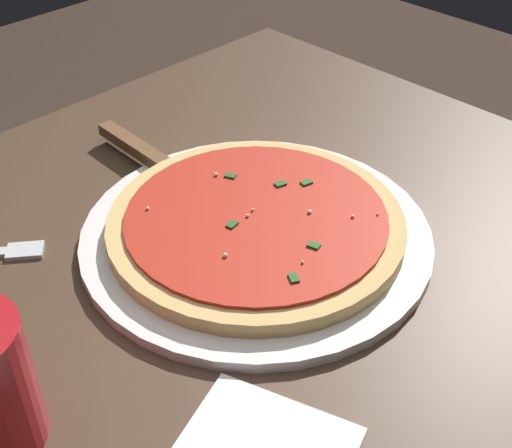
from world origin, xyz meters
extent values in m
cube|color=black|center=(-0.40, -0.29, 0.36)|extent=(0.06, 0.06, 0.72)
cube|color=#473323|center=(0.00, 0.00, 0.74)|extent=(0.94, 0.73, 0.03)
cylinder|color=white|center=(-0.06, 0.02, 0.76)|extent=(0.36, 0.36, 0.01)
cylinder|color=#DBB26B|center=(-0.06, 0.02, 0.77)|extent=(0.30, 0.30, 0.02)
cylinder|color=red|center=(-0.06, 0.02, 0.78)|extent=(0.26, 0.26, 0.00)
sphere|color=#EFEACC|center=(-0.05, 0.02, 0.79)|extent=(0.00, 0.00, 0.00)
sphere|color=#EFEACC|center=(-0.06, 0.01, 0.79)|extent=(0.00, 0.00, 0.00)
sphere|color=#EFEACC|center=(-0.14, 0.11, 0.79)|extent=(0.00, 0.00, 0.00)
sphere|color=#EFEACC|center=(0.01, 0.05, 0.79)|extent=(0.00, 0.00, 0.00)
sphere|color=#EFEACC|center=(-0.08, -0.06, 0.79)|extent=(0.00, 0.00, 0.00)
sphere|color=#EFEACC|center=(-0.12, 0.09, 0.79)|extent=(0.00, 0.00, 0.00)
sphere|color=#EFEACC|center=(-0.10, 0.06, 0.79)|extent=(0.00, 0.00, 0.00)
sphere|color=#EFEACC|center=(-0.04, 0.10, 0.79)|extent=(0.00, 0.00, 0.00)
sphere|color=#EFEACC|center=(0.01, -0.06, 0.79)|extent=(0.00, 0.00, 0.00)
cube|color=#23561E|center=(-0.03, 0.02, 0.79)|extent=(0.01, 0.01, 0.00)
cube|color=#23561E|center=(-0.09, -0.05, 0.79)|extent=(0.01, 0.01, 0.00)
cube|color=#23561E|center=(-0.14, 0.02, 0.79)|extent=(0.01, 0.01, 0.00)
cube|color=#23561E|center=(-0.06, 0.09, 0.79)|extent=(0.01, 0.01, 0.00)
cube|color=#23561E|center=(-0.01, 0.11, 0.79)|extent=(0.01, 0.01, 0.00)
cube|color=#23561E|center=(-0.11, 0.00, 0.79)|extent=(0.01, 0.01, 0.00)
cube|color=silver|center=(-0.06, -0.08, 0.77)|extent=(0.07, 0.09, 0.00)
cube|color=brown|center=(-0.06, -0.19, 0.77)|extent=(0.02, 0.13, 0.01)
cube|color=silver|center=(0.12, -0.13, 0.76)|extent=(0.04, 0.04, 0.00)
camera|label=1|loc=(0.35, 0.42, 1.21)|focal=49.94mm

